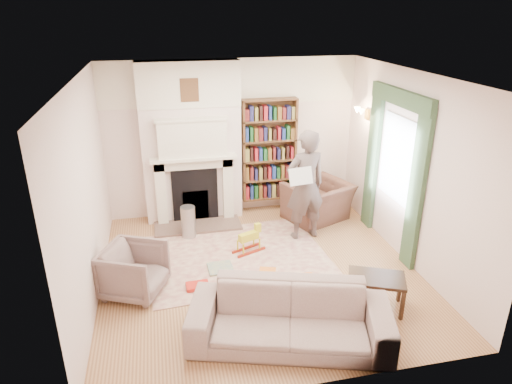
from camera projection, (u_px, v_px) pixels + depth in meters
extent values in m
plane|color=brown|center=(260.00, 270.00, 6.72)|extent=(4.50, 4.50, 0.00)
plane|color=white|center=(260.00, 77.00, 5.66)|extent=(4.50, 4.50, 0.00)
plane|color=#F4DDD3|center=(232.00, 138.00, 8.22)|extent=(4.50, 0.00, 4.50)
plane|color=#F4DDD3|center=(314.00, 268.00, 4.15)|extent=(4.50, 0.00, 4.50)
plane|color=#F4DDD3|center=(86.00, 195.00, 5.74)|extent=(0.00, 4.50, 4.50)
plane|color=#F4DDD3|center=(411.00, 170.00, 6.63)|extent=(0.00, 4.50, 4.50)
cube|color=#F4DDD3|center=(192.00, 143.00, 7.91)|extent=(1.70, 0.35, 2.80)
cube|color=silver|center=(194.00, 158.00, 7.73)|extent=(1.47, 0.24, 0.05)
cube|color=black|center=(195.00, 195.00, 8.08)|extent=(0.80, 0.06, 0.96)
cube|color=silver|center=(192.00, 139.00, 7.62)|extent=(1.15, 0.18, 0.62)
cube|color=brown|center=(269.00, 150.00, 8.32)|extent=(1.00, 0.24, 1.85)
cube|color=silver|center=(397.00, 158.00, 6.97)|extent=(0.02, 0.90, 1.30)
cube|color=#2B432B|center=(417.00, 191.00, 6.42)|extent=(0.07, 0.32, 2.40)
cube|color=#2B432B|center=(373.00, 160.00, 7.69)|extent=(0.07, 0.32, 2.40)
cube|color=#2B432B|center=(401.00, 98.00, 6.61)|extent=(0.09, 1.70, 0.24)
cube|color=beige|center=(237.00, 256.00, 7.09)|extent=(2.84, 2.26, 0.01)
imported|color=#462B25|center=(318.00, 202.00, 8.21)|extent=(1.33, 1.26, 0.69)
imported|color=gray|center=(134.00, 271.00, 6.07)|extent=(1.00, 0.99, 0.69)
imported|color=#ADA08E|center=(290.00, 317.00, 5.18)|extent=(2.44, 1.51, 0.67)
imported|color=#534542|center=(305.00, 186.00, 7.36)|extent=(0.73, 0.54, 1.85)
cube|color=silver|center=(301.00, 176.00, 7.05)|extent=(0.40, 0.17, 0.26)
cylinder|color=#9FA0A6|center=(188.00, 222.00, 7.59)|extent=(0.25, 0.25, 0.55)
cube|color=#E7C851|center=(220.00, 268.00, 6.73)|extent=(0.37, 0.37, 0.03)
cube|color=red|center=(198.00, 286.00, 6.28)|extent=(0.32, 0.22, 0.05)
cube|color=red|center=(305.00, 276.00, 6.53)|extent=(0.26, 0.20, 0.02)
cube|color=red|center=(292.00, 281.00, 6.43)|extent=(0.25, 0.19, 0.02)
cube|color=red|center=(278.00, 294.00, 6.12)|extent=(0.29, 0.30, 0.02)
cube|color=red|center=(267.00, 271.00, 6.67)|extent=(0.29, 0.25, 0.02)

